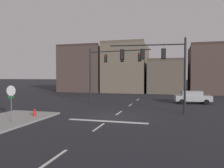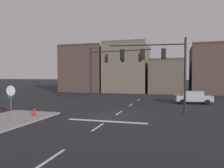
{
  "view_description": "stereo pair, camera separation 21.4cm",
  "coord_description": "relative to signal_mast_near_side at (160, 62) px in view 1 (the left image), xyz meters",
  "views": [
    {
      "loc": [
        4.79,
        -18.09,
        3.51
      ],
      "look_at": [
        -0.83,
        2.45,
        2.73
      ],
      "focal_mm": 34.96,
      "sensor_mm": 36.0,
      "label": 1
    },
    {
      "loc": [
        5.0,
        -18.04,
        3.51
      ],
      "look_at": [
        -0.83,
        2.45,
        2.73
      ],
      "focal_mm": 34.96,
      "sensor_mm": 36.0,
      "label": 2
    }
  ],
  "objects": [
    {
      "name": "ground_plane",
      "position": [
        -3.76,
        -2.91,
        -4.88
      ],
      "size": [
        400.0,
        400.0,
        0.0
      ],
      "primitive_type": "plane",
      "color": "#232328"
    },
    {
      "name": "sidewalk_near_corner",
      "position": [
        -11.42,
        -6.91,
        -4.8
      ],
      "size": [
        5.0,
        8.0,
        0.15
      ],
      "primitive_type": "cube",
      "color": "gray",
      "rests_on": "ground"
    },
    {
      "name": "stop_bar_paint",
      "position": [
        -3.76,
        -4.91,
        -4.87
      ],
      "size": [
        6.4,
        0.5,
        0.01
      ],
      "primitive_type": "cube",
      "color": "silver",
      "rests_on": "ground"
    },
    {
      "name": "lane_centreline",
      "position": [
        -3.76,
        -0.91,
        -4.87
      ],
      "size": [
        0.16,
        26.4,
        0.01
      ],
      "color": "silver",
      "rests_on": "ground"
    },
    {
      "name": "signal_mast_near_side",
      "position": [
        0.0,
        0.0,
        0.0
      ],
      "size": [
        7.09,
        0.82,
        7.1
      ],
      "color": "black",
      "rests_on": "ground"
    },
    {
      "name": "signal_mast_far_side",
      "position": [
        -6.7,
        5.37,
        0.15
      ],
      "size": [
        8.03,
        1.25,
        7.28
      ],
      "color": "black",
      "rests_on": "ground"
    },
    {
      "name": "stop_sign",
      "position": [
        -10.14,
        -7.8,
        -2.73
      ],
      "size": [
        0.76,
        0.64,
        2.83
      ],
      "color": "#56565B",
      "rests_on": "ground"
    },
    {
      "name": "car_lot_nearside",
      "position": [
        3.62,
        8.4,
        -4.02
      ],
      "size": [
        4.61,
        2.34,
        1.61
      ],
      "color": "#9EA0A5",
      "rests_on": "ground"
    },
    {
      "name": "fire_hydrant",
      "position": [
        -10.02,
        -5.23,
        -4.55
      ],
      "size": [
        0.4,
        0.3,
        0.75
      ],
      "color": "red",
      "rests_on": "ground"
    },
    {
      "name": "building_row",
      "position": [
        -5.9,
        26.92,
        -0.21
      ],
      "size": [
        39.53,
        12.42,
        10.74
      ],
      "color": "#473833",
      "rests_on": "ground"
    }
  ]
}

